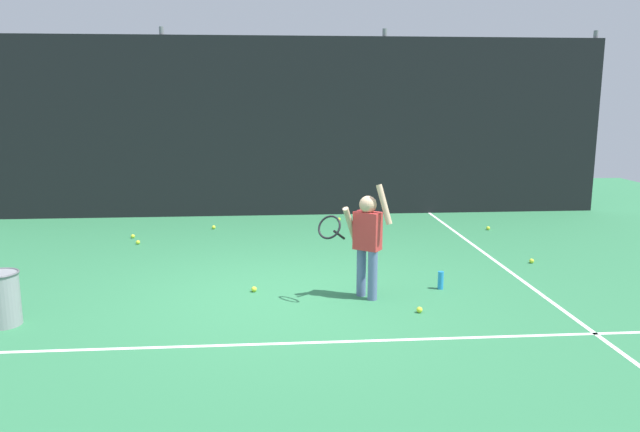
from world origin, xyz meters
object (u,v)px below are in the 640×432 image
object	(u,v)px
water_bottle	(441,280)
tennis_ball_1	(254,289)
tennis_ball_0	(214,227)
tennis_ball_5	(419,310)
tennis_ball_3	(532,261)
tennis_ball_2	(339,219)
tennis_player	(366,237)
tennis_ball_7	(138,242)
ball_hopper	(1,298)
tennis_ball_6	(488,228)
tennis_ball_4	(133,236)

from	to	relation	value
water_bottle	tennis_ball_1	size ratio (longest dim) A/B	3.33
tennis_ball_0	tennis_ball_5	size ratio (longest dim) A/B	1.00
tennis_ball_3	tennis_ball_2	bearing A→B (deg)	126.80
tennis_player	tennis_ball_5	xyz separation A→B (m)	(0.51, -0.55, -0.69)
tennis_ball_0	tennis_ball_7	size ratio (longest dim) A/B	1.00
tennis_player	tennis_ball_3	bearing A→B (deg)	63.76
ball_hopper	tennis_ball_6	xyz separation A→B (m)	(6.57, 4.07, -0.26)
water_bottle	tennis_ball_3	distance (m)	1.92
tennis_ball_4	tennis_ball_7	size ratio (longest dim) A/B	1.00
tennis_ball_3	tennis_ball_4	distance (m)	6.30
tennis_ball_1	tennis_ball_3	world-z (taller)	same
tennis_ball_1	tennis_ball_7	xyz separation A→B (m)	(-1.91, 2.59, 0.00)
tennis_ball_4	tennis_ball_1	bearing A→B (deg)	-55.48
tennis_ball_3	tennis_ball_5	xyz separation A→B (m)	(-2.06, -1.86, 0.00)
tennis_player	tennis_ball_5	world-z (taller)	tennis_player
tennis_ball_1	tennis_ball_6	world-z (taller)	same
tennis_ball_0	tennis_ball_2	bearing A→B (deg)	13.00
tennis_player	tennis_ball_0	size ratio (longest dim) A/B	20.46
water_bottle	tennis_ball_6	size ratio (longest dim) A/B	3.33
water_bottle	tennis_ball_7	bearing A→B (deg)	147.58
ball_hopper	tennis_ball_7	bearing A→B (deg)	79.71
tennis_ball_3	water_bottle	bearing A→B (deg)	-146.67
tennis_ball_1	tennis_ball_5	distance (m)	2.01
tennis_ball_2	tennis_ball_5	world-z (taller)	same
ball_hopper	tennis_ball_4	xyz separation A→B (m)	(0.45, 3.92, -0.26)
ball_hopper	tennis_ball_6	distance (m)	7.74
tennis_ball_3	tennis_ball_0	bearing A→B (deg)	150.44
tennis_ball_3	tennis_ball_7	xyz separation A→B (m)	(-5.78, 1.60, 0.00)
water_bottle	tennis_ball_1	world-z (taller)	water_bottle
tennis_ball_4	tennis_ball_7	xyz separation A→B (m)	(0.18, -0.45, 0.00)
tennis_ball_6	ball_hopper	bearing A→B (deg)	-148.23
tennis_ball_1	tennis_ball_4	size ratio (longest dim) A/B	1.00
tennis_player	tennis_ball_1	world-z (taller)	tennis_player
tennis_ball_0	tennis_ball_6	distance (m)	4.86
ball_hopper	tennis_ball_2	world-z (taller)	ball_hopper
tennis_player	tennis_ball_7	xyz separation A→B (m)	(-3.21, 2.91, -0.69)
ball_hopper	water_bottle	world-z (taller)	ball_hopper
tennis_player	tennis_ball_7	distance (m)	4.39
tennis_ball_0	tennis_ball_7	world-z (taller)	same
tennis_ball_1	tennis_ball_4	xyz separation A→B (m)	(-2.09, 3.03, 0.00)
tennis_ball_7	tennis_player	bearing A→B (deg)	-42.21
tennis_ball_5	tennis_ball_6	world-z (taller)	same
water_bottle	tennis_ball_3	world-z (taller)	water_bottle
tennis_ball_5	tennis_ball_7	distance (m)	5.08
tennis_ball_7	tennis_ball_1	bearing A→B (deg)	-53.56
tennis_ball_5	tennis_ball_6	size ratio (longest dim) A/B	1.00
tennis_ball_3	tennis_ball_6	distance (m)	2.20
water_bottle	tennis_ball_1	distance (m)	2.27
tennis_ball_6	tennis_ball_2	bearing A→B (deg)	158.65
tennis_ball_3	tennis_ball_7	size ratio (longest dim) A/B	1.00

